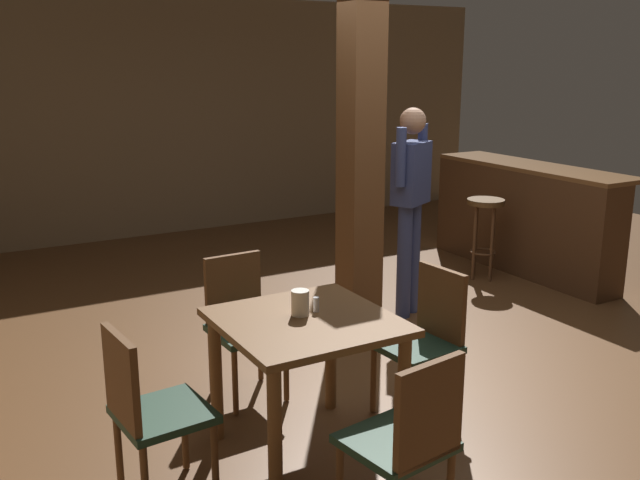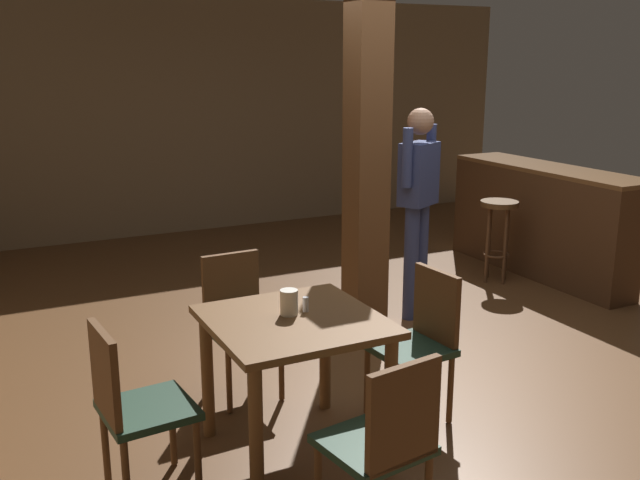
{
  "view_description": "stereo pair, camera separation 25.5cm",
  "coord_description": "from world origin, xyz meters",
  "px_view_note": "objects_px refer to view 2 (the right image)",
  "views": [
    {
      "loc": [
        -3.18,
        -3.9,
        2.1
      ],
      "look_at": [
        -0.87,
        0.15,
        0.91
      ],
      "focal_mm": 40.0,
      "sensor_mm": 36.0,
      "label": 1
    },
    {
      "loc": [
        -2.95,
        -4.02,
        2.1
      ],
      "look_at": [
        -0.87,
        0.15,
        0.91
      ],
      "focal_mm": 40.0,
      "sensor_mm": 36.0,
      "label": 2
    }
  ],
  "objects_px": {
    "dining_table": "(295,343)",
    "salt_shaker": "(306,304)",
    "chair_east": "(420,337)",
    "napkin_cup": "(289,302)",
    "bar_counter": "(539,220)",
    "chair_west": "(132,403)",
    "chair_north": "(239,317)",
    "standing_person": "(418,198)",
    "bar_stool_near": "(498,221)",
    "chair_south": "(385,440)"
  },
  "relations": [
    {
      "from": "chair_east",
      "to": "chair_north",
      "type": "bearing_deg",
      "value": 136.97
    },
    {
      "from": "dining_table",
      "to": "chair_south",
      "type": "relative_size",
      "value": 0.99
    },
    {
      "from": "chair_north",
      "to": "bar_counter",
      "type": "xyz_separation_m",
      "value": [
        3.55,
        1.12,
        0.04
      ]
    },
    {
      "from": "chair_east",
      "to": "salt_shaker",
      "type": "xyz_separation_m",
      "value": [
        -0.73,
        0.04,
        0.31
      ]
    },
    {
      "from": "salt_shaker",
      "to": "standing_person",
      "type": "distance_m",
      "value": 2.2
    },
    {
      "from": "napkin_cup",
      "to": "bar_counter",
      "type": "distance_m",
      "value": 4.01
    },
    {
      "from": "chair_west",
      "to": "bar_stool_near",
      "type": "height_order",
      "value": "chair_west"
    },
    {
      "from": "chair_west",
      "to": "napkin_cup",
      "type": "xyz_separation_m",
      "value": [
        0.87,
        0.1,
        0.34
      ]
    },
    {
      "from": "bar_stool_near",
      "to": "standing_person",
      "type": "bearing_deg",
      "value": -159.99
    },
    {
      "from": "chair_west",
      "to": "bar_stool_near",
      "type": "bearing_deg",
      "value": 26.92
    },
    {
      "from": "napkin_cup",
      "to": "salt_shaker",
      "type": "xyz_separation_m",
      "value": [
        0.1,
        0.0,
        -0.03
      ]
    },
    {
      "from": "salt_shaker",
      "to": "bar_stool_near",
      "type": "distance_m",
      "value": 3.46
    },
    {
      "from": "dining_table",
      "to": "chair_north",
      "type": "xyz_separation_m",
      "value": [
        -0.02,
        0.81,
        -0.13
      ]
    },
    {
      "from": "salt_shaker",
      "to": "chair_south",
      "type": "bearing_deg",
      "value": -94.32
    },
    {
      "from": "chair_south",
      "to": "bar_counter",
      "type": "distance_m",
      "value": 4.49
    },
    {
      "from": "dining_table",
      "to": "salt_shaker",
      "type": "bearing_deg",
      "value": 33.46
    },
    {
      "from": "standing_person",
      "to": "bar_stool_near",
      "type": "distance_m",
      "value": 1.38
    },
    {
      "from": "chair_north",
      "to": "chair_west",
      "type": "xyz_separation_m",
      "value": [
        -0.86,
        -0.86,
        0.0
      ]
    },
    {
      "from": "chair_south",
      "to": "standing_person",
      "type": "xyz_separation_m",
      "value": [
        1.74,
        2.35,
        0.5
      ]
    },
    {
      "from": "standing_person",
      "to": "bar_counter",
      "type": "height_order",
      "value": "standing_person"
    },
    {
      "from": "chair_north",
      "to": "chair_west",
      "type": "distance_m",
      "value": 1.21
    },
    {
      "from": "chair_west",
      "to": "bar_counter",
      "type": "relative_size",
      "value": 0.4
    },
    {
      "from": "chair_west",
      "to": "chair_east",
      "type": "bearing_deg",
      "value": 2.44
    },
    {
      "from": "standing_person",
      "to": "chair_east",
      "type": "bearing_deg",
      "value": -123.17
    },
    {
      "from": "dining_table",
      "to": "chair_west",
      "type": "height_order",
      "value": "chair_west"
    },
    {
      "from": "bar_counter",
      "to": "chair_east",
      "type": "bearing_deg",
      "value": -144.77
    },
    {
      "from": "chair_south",
      "to": "bar_counter",
      "type": "xyz_separation_m",
      "value": [
        3.5,
        2.81,
        0.04
      ]
    },
    {
      "from": "dining_table",
      "to": "salt_shaker",
      "type": "relative_size",
      "value": 10.84
    },
    {
      "from": "dining_table",
      "to": "chair_north",
      "type": "bearing_deg",
      "value": 91.31
    },
    {
      "from": "salt_shaker",
      "to": "standing_person",
      "type": "relative_size",
      "value": 0.05
    },
    {
      "from": "chair_south",
      "to": "chair_east",
      "type": "xyz_separation_m",
      "value": [
        0.8,
        0.9,
        0.0
      ]
    },
    {
      "from": "chair_north",
      "to": "napkin_cup",
      "type": "xyz_separation_m",
      "value": [
        0.02,
        -0.75,
        0.34
      ]
    },
    {
      "from": "chair_south",
      "to": "bar_counter",
      "type": "bearing_deg",
      "value": 38.77
    },
    {
      "from": "standing_person",
      "to": "bar_counter",
      "type": "distance_m",
      "value": 1.88
    },
    {
      "from": "chair_west",
      "to": "salt_shaker",
      "type": "height_order",
      "value": "chair_west"
    },
    {
      "from": "chair_east",
      "to": "napkin_cup",
      "type": "xyz_separation_m",
      "value": [
        -0.83,
        0.03,
        0.34
      ]
    },
    {
      "from": "chair_west",
      "to": "bar_counter",
      "type": "bearing_deg",
      "value": 24.24
    },
    {
      "from": "dining_table",
      "to": "chair_south",
      "type": "distance_m",
      "value": 0.88
    },
    {
      "from": "chair_east",
      "to": "dining_table",
      "type": "bearing_deg",
      "value": -178.02
    },
    {
      "from": "chair_south",
      "to": "bar_counter",
      "type": "relative_size",
      "value": 0.4
    },
    {
      "from": "dining_table",
      "to": "chair_west",
      "type": "distance_m",
      "value": 0.88
    },
    {
      "from": "chair_west",
      "to": "bar_stool_near",
      "type": "xyz_separation_m",
      "value": [
        3.88,
        1.97,
        0.08
      ]
    },
    {
      "from": "napkin_cup",
      "to": "salt_shaker",
      "type": "bearing_deg",
      "value": 1.76
    },
    {
      "from": "chair_east",
      "to": "napkin_cup",
      "type": "bearing_deg",
      "value": 177.77
    },
    {
      "from": "chair_south",
      "to": "chair_west",
      "type": "distance_m",
      "value": 1.22
    },
    {
      "from": "chair_south",
      "to": "salt_shaker",
      "type": "height_order",
      "value": "chair_south"
    },
    {
      "from": "chair_north",
      "to": "bar_stool_near",
      "type": "height_order",
      "value": "chair_north"
    },
    {
      "from": "dining_table",
      "to": "chair_south",
      "type": "xyz_separation_m",
      "value": [
        0.03,
        -0.88,
        -0.13
      ]
    },
    {
      "from": "chair_west",
      "to": "napkin_cup",
      "type": "bearing_deg",
      "value": 6.83
    },
    {
      "from": "chair_north",
      "to": "salt_shaker",
      "type": "height_order",
      "value": "chair_north"
    }
  ]
}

